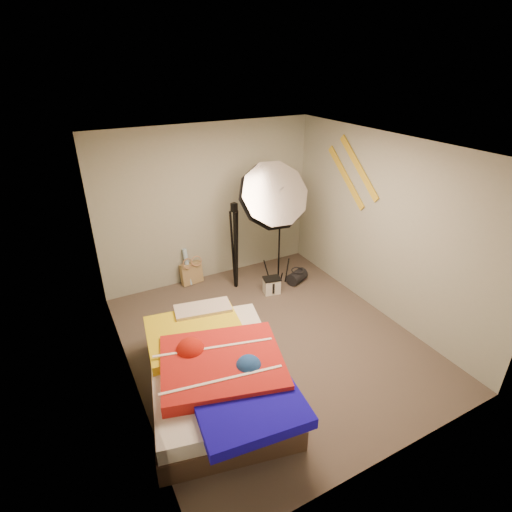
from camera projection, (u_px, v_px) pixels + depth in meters
floor at (271, 340)px, 5.25m from camera, size 4.00×4.00×0.00m
ceiling at (275, 147)px, 4.13m from camera, size 4.00×4.00×0.00m
wall_back at (209, 205)px, 6.27m from camera, size 3.50×0.00×3.50m
wall_front at (401, 357)px, 3.11m from camera, size 3.50×0.00×3.50m
wall_left at (120, 292)px, 3.96m from camera, size 0.00×4.00×4.00m
wall_right at (384, 228)px, 5.42m from camera, size 0.00×4.00×4.00m
tote_bag at (192, 273)px, 6.50m from camera, size 0.37×0.19×0.37m
wrapping_roll at (188, 267)px, 6.42m from camera, size 0.11×0.19×0.61m
camera_case at (272, 286)px, 6.25m from camera, size 0.28×0.22×0.24m
duffel_bag at (297, 277)px, 6.55m from camera, size 0.39×0.32×0.21m
wall_stripe_upper at (359, 168)px, 5.57m from camera, size 0.02×0.91×0.78m
wall_stripe_lower at (346, 177)px, 5.86m from camera, size 0.02×0.91×0.78m
bed at (216, 371)px, 4.32m from camera, size 1.77×2.31×0.58m
photo_umbrella at (272, 197)px, 5.73m from camera, size 1.33×1.04×2.14m
camera_tripod at (235, 241)px, 6.11m from camera, size 0.10×0.10×1.42m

